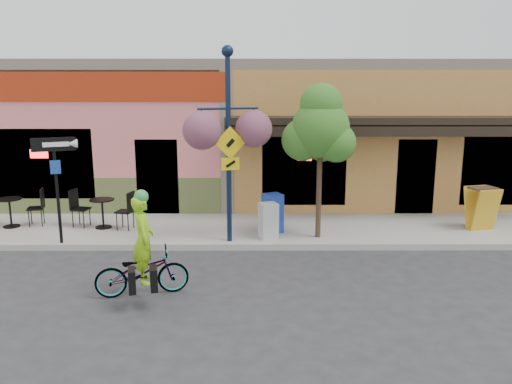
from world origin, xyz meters
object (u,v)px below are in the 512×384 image
cyclist_rider (144,253)px  newspaper_box_blue (273,213)px  building (260,129)px  lamp_post (229,146)px  bicycle (142,272)px  street_tree (320,161)px  one_way_sign (57,191)px  newspaper_box_grey (268,221)px

cyclist_rider → newspaper_box_blue: (2.46, 3.51, -0.17)m
building → lamp_post: size_ratio=4.03×
bicycle → newspaper_box_blue: size_ratio=1.71×
cyclist_rider → lamp_post: size_ratio=0.36×
street_tree → building: bearing=101.7°
lamp_post → newspaper_box_blue: size_ratio=4.58×
building → bicycle: bearing=-103.5°
cyclist_rider → one_way_sign: bearing=29.8°
street_tree → one_way_sign: bearing=-175.9°
building → street_tree: 6.55m
cyclist_rider → one_way_sign: (-2.54, 2.66, 0.58)m
bicycle → one_way_sign: 3.77m
newspaper_box_blue → street_tree: (1.09, -0.41, 1.38)m
building → newspaper_box_grey: (0.11, -6.51, -1.66)m
lamp_post → street_tree: bearing=-13.4°
newspaper_box_blue → street_tree: street_tree is taller
building → bicycle: (-2.28, -9.51, -1.81)m
building → newspaper_box_blue: (0.23, -6.00, -1.61)m
building → newspaper_box_blue: size_ratio=18.46×
cyclist_rider → newspaper_box_grey: size_ratio=1.85×
bicycle → one_way_sign: one_way_sign is taller
one_way_sign → newspaper_box_grey: 4.97m
cyclist_rider → street_tree: street_tree is taller
newspaper_box_blue → newspaper_box_grey: newspaper_box_blue is taller
newspaper_box_blue → cyclist_rider: bearing=-149.8°
lamp_post → newspaper_box_grey: size_ratio=5.17×
bicycle → cyclist_rider: (0.05, 0.00, 0.36)m
cyclist_rider → newspaper_box_grey: 3.81m
one_way_sign → street_tree: (6.10, 0.44, 0.63)m
cyclist_rider → bicycle: bearing=76.0°
bicycle → newspaper_box_grey: size_ratio=1.93×
lamp_post → bicycle: bearing=-139.0°
one_way_sign → bicycle: bearing=-70.1°
cyclist_rider → newspaper_box_blue: size_ratio=1.64×
newspaper_box_blue → street_tree: 1.81m
newspaper_box_blue → building: bearing=67.5°
building → bicycle: building is taller
newspaper_box_blue → street_tree: bearing=-45.3°
newspaper_box_grey → street_tree: size_ratio=0.23×
bicycle → newspaper_box_blue: newspaper_box_blue is taller
one_way_sign → lamp_post: bearing=-21.3°
bicycle → lamp_post: 3.72m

